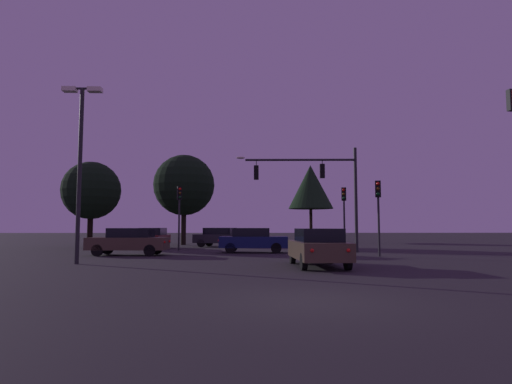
{
  "coord_description": "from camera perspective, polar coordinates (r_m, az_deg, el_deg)",
  "views": [
    {
      "loc": [
        -1.44,
        -9.2,
        1.58
      ],
      "look_at": [
        -0.63,
        15.19,
        3.59
      ],
      "focal_mm": 29.96,
      "sensor_mm": 36.0,
      "label": 1
    }
  ],
  "objects": [
    {
      "name": "tree_center_horizon",
      "position": [
        38.82,
        -9.58,
        0.89
      ],
      "size": [
        5.44,
        5.44,
        8.06
      ],
      "color": "black",
      "rests_on": "ground"
    },
    {
      "name": "car_crossing_right",
      "position": [
        26.55,
        -0.39,
        -6.4
      ],
      "size": [
        4.33,
        2.01,
        1.52
      ],
      "color": "#0F1947",
      "rests_on": "ground"
    },
    {
      "name": "ground_plane",
      "position": [
        33.77,
        0.54,
        -7.38
      ],
      "size": [
        168.0,
        168.0,
        0.0
      ],
      "primitive_type": "plane",
      "color": "#262326",
      "rests_on": "ground"
    },
    {
      "name": "traffic_light_median",
      "position": [
        29.64,
        11.67,
        -1.8
      ],
      "size": [
        0.36,
        0.38,
        4.27
      ],
      "color": "#232326",
      "rests_on": "ground"
    },
    {
      "name": "tree_behind_sign",
      "position": [
        46.76,
        7.3,
        0.67
      ],
      "size": [
        4.86,
        4.86,
        8.32
      ],
      "color": "black",
      "rests_on": "ground"
    },
    {
      "name": "traffic_light_corner_left",
      "position": [
        24.05,
        16.02,
        -1.35
      ],
      "size": [
        0.36,
        0.38,
        4.09
      ],
      "color": "#232326",
      "rests_on": "ground"
    },
    {
      "name": "car_crossing_left",
      "position": [
        25.09,
        -16.6,
        -6.3
      ],
      "size": [
        4.45,
        1.96,
        1.52
      ],
      "color": "#473828",
      "rests_on": "ground"
    },
    {
      "name": "traffic_light_corner_right",
      "position": [
        29.53,
        -10.2,
        -1.73
      ],
      "size": [
        0.36,
        0.39,
        4.34
      ],
      "color": "#232326",
      "rests_on": "ground"
    },
    {
      "name": "tree_left_far",
      "position": [
        35.24,
        -21.14,
        0.18
      ],
      "size": [
        4.44,
        4.44,
        6.62
      ],
      "color": "black",
      "rests_on": "ground"
    },
    {
      "name": "car_far_lane",
      "position": [
        34.32,
        -4.68,
        -6.0
      ],
      "size": [
        4.61,
        3.08,
        1.52
      ],
      "color": "#232328",
      "rests_on": "ground"
    },
    {
      "name": "car_nearside_lane",
      "position": [
        17.4,
        8.28,
        -7.23
      ],
      "size": [
        1.93,
        4.48,
        1.52
      ],
      "color": "#473828",
      "rests_on": "ground"
    },
    {
      "name": "parking_lot_lamp_post",
      "position": [
        20.21,
        -22.41,
        5.19
      ],
      "size": [
        1.7,
        0.36,
        7.73
      ],
      "color": "#232326",
      "rests_on": "ground"
    },
    {
      "name": "car_parked_lot",
      "position": [
        32.31,
        -13.63,
        -5.96
      ],
      "size": [
        1.97,
        4.32,
        1.52
      ],
      "color": "#4C0F0F",
      "rests_on": "ground"
    },
    {
      "name": "traffic_signal_mast_arm",
      "position": [
        27.3,
        8.45,
        1.5
      ],
      "size": [
        7.66,
        0.62,
        6.61
      ],
      "color": "#232326",
      "rests_on": "ground"
    }
  ]
}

